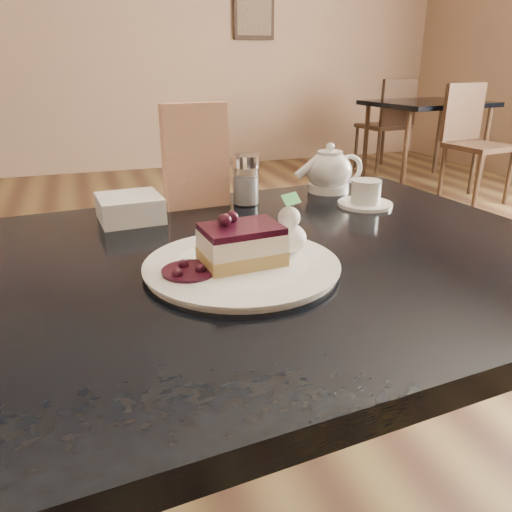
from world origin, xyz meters
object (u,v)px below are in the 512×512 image
object	(u,v)px
main_table	(231,302)
bg_table_far_right	(419,176)
cheesecake_slice	(242,245)
dessert_plate	(242,266)
tea_set	(336,176)

from	to	relation	value
main_table	bg_table_far_right	size ratio (longest dim) A/B	0.72
bg_table_far_right	cheesecake_slice	bearing A→B (deg)	-138.51
main_table	cheesecake_slice	bearing A→B (deg)	-90.00
dessert_plate	cheesecake_slice	xyz separation A→B (m)	(-0.00, 0.00, 0.04)
cheesecake_slice	bg_table_far_right	world-z (taller)	cheesecake_slice
cheesecake_slice	main_table	bearing A→B (deg)	90.00
bg_table_far_right	tea_set	bearing A→B (deg)	-138.12
cheesecake_slice	tea_set	xyz separation A→B (m)	(0.38, 0.39, 0.00)
cheesecake_slice	tea_set	size ratio (longest dim) A/B	0.49
main_table	bg_table_far_right	world-z (taller)	main_table
tea_set	bg_table_far_right	size ratio (longest dim) A/B	0.15
main_table	dessert_plate	bearing A→B (deg)	-90.00
dessert_plate	bg_table_far_right	distance (m)	4.41
tea_set	bg_table_far_right	distance (m)	3.89
main_table	cheesecake_slice	xyz separation A→B (m)	(0.00, -0.05, 0.13)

